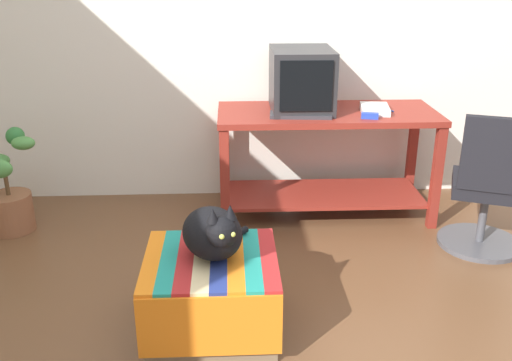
% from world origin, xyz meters
% --- Properties ---
extents(ground_plane, '(14.00, 14.00, 0.00)m').
position_xyz_m(ground_plane, '(0.00, 0.00, 0.00)').
color(ground_plane, brown).
extents(back_wall, '(8.00, 0.10, 2.60)m').
position_xyz_m(back_wall, '(0.00, 2.05, 1.30)').
color(back_wall, silver).
rests_on(back_wall, ground_plane).
extents(desk, '(1.49, 0.63, 0.75)m').
position_xyz_m(desk, '(0.53, 1.60, 0.52)').
color(desk, maroon).
rests_on(desk, ground_plane).
extents(tv_monitor, '(0.41, 0.52, 0.41)m').
position_xyz_m(tv_monitor, '(0.35, 1.65, 0.96)').
color(tv_monitor, '#28282B').
rests_on(tv_monitor, desk).
extents(keyboard, '(0.41, 0.19, 0.02)m').
position_xyz_m(keyboard, '(0.32, 1.46, 0.77)').
color(keyboard, '#333338').
rests_on(keyboard, desk).
extents(book, '(0.22, 0.28, 0.04)m').
position_xyz_m(book, '(0.84, 1.55, 0.78)').
color(book, white).
rests_on(book, desk).
extents(ottoman_with_blanket, '(0.64, 0.62, 0.39)m').
position_xyz_m(ottoman_with_blanket, '(-0.24, 0.25, 0.20)').
color(ottoman_with_blanket, '#7A664C').
rests_on(ottoman_with_blanket, ground_plane).
extents(cat, '(0.38, 0.45, 0.31)m').
position_xyz_m(cat, '(-0.22, 0.26, 0.52)').
color(cat, black).
rests_on(cat, ottoman_with_blanket).
extents(potted_plant, '(0.41, 0.38, 0.68)m').
position_xyz_m(potted_plant, '(-1.62, 1.42, 0.26)').
color(potted_plant, brown).
rests_on(potted_plant, ground_plane).
extents(office_chair, '(0.54, 0.55, 0.89)m').
position_xyz_m(office_chair, '(1.43, 1.00, 0.39)').
color(office_chair, '#4C4C51').
rests_on(office_chair, ground_plane).
extents(stapler, '(0.12, 0.06, 0.04)m').
position_xyz_m(stapler, '(0.76, 1.39, 0.77)').
color(stapler, '#2342B7').
rests_on(stapler, desk).
extents(pen, '(0.10, 0.11, 0.01)m').
position_xyz_m(pen, '(0.92, 1.61, 0.76)').
color(pen, '#2351B2').
rests_on(pen, desk).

